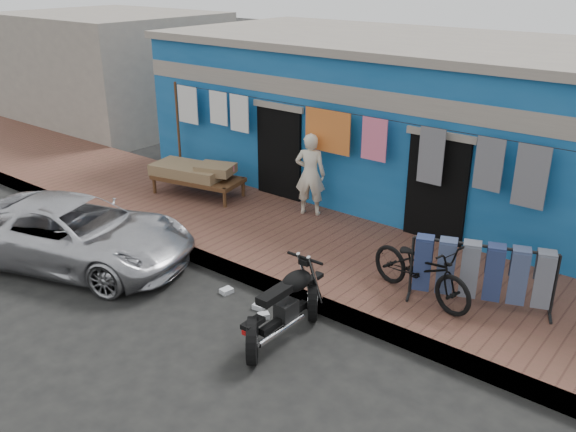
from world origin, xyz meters
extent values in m
plane|color=black|center=(0.00, 0.00, 0.00)|extent=(80.00, 80.00, 0.00)
cube|color=brown|center=(0.00, 3.00, 0.12)|extent=(28.00, 3.00, 0.25)
cube|color=gray|center=(0.00, 1.55, 0.12)|extent=(28.00, 0.10, 0.25)
cube|color=#134E8E|center=(0.00, 7.00, 1.60)|extent=(12.00, 5.00, 3.20)
cube|color=#9E9384|center=(0.00, 4.56, 2.55)|extent=(12.00, 0.14, 0.35)
cube|color=#9E9384|center=(0.00, 7.00, 3.28)|extent=(12.20, 5.20, 0.16)
cube|color=black|center=(-2.20, 4.48, 1.05)|extent=(1.10, 0.10, 2.10)
cube|color=black|center=(1.30, 4.48, 1.05)|extent=(1.10, 0.10, 2.10)
cube|color=#9E9384|center=(-11.00, 7.00, 1.70)|extent=(6.00, 5.00, 3.40)
cylinder|color=brown|center=(-5.00, 4.25, 1.30)|extent=(0.06, 0.06, 2.10)
cylinder|color=black|center=(0.00, 4.25, 2.30)|extent=(10.00, 0.01, 0.01)
cube|color=silver|center=(-4.63, 4.25, 1.89)|extent=(0.60, 0.02, 0.82)
cube|color=silver|center=(-3.67, 4.25, 1.95)|extent=(0.50, 0.02, 0.71)
cube|color=silver|center=(-3.08, 4.25, 1.92)|extent=(0.50, 0.02, 0.77)
cube|color=#CC4C26|center=(-0.86, 4.25, 1.90)|extent=(1.00, 0.02, 0.80)
cube|color=#E26587|center=(0.15, 4.25, 1.92)|extent=(0.50, 0.02, 0.77)
cube|color=slate|center=(1.24, 4.25, 1.82)|extent=(0.45, 0.02, 0.96)
cube|color=slate|center=(2.22, 4.25, 1.87)|extent=(0.45, 0.02, 0.86)
cube|color=slate|center=(2.88, 4.25, 1.81)|extent=(0.50, 0.02, 0.99)
imported|color=silver|center=(-3.22, 0.27, 0.59)|extent=(4.57, 3.16, 1.18)
imported|color=beige|center=(-1.11, 4.07, 1.05)|extent=(0.69, 0.59, 1.61)
imported|color=black|center=(2.08, 2.46, 0.82)|extent=(1.87, 1.03, 1.14)
cube|color=silver|center=(0.19, 1.07, 0.04)|extent=(0.19, 0.16, 0.08)
cube|color=silver|center=(0.41, 0.91, 0.04)|extent=(0.19, 0.20, 0.08)
cube|color=silver|center=(-0.52, 1.11, 0.04)|extent=(0.17, 0.21, 0.07)
camera|label=1|loc=(5.43, -4.82, 4.77)|focal=38.00mm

